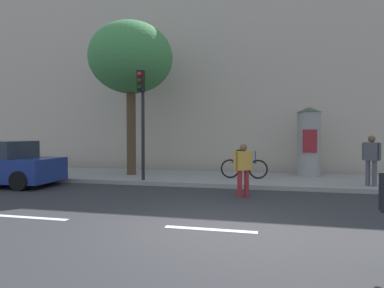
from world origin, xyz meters
The scene contains 11 objects.
ground_plane centered at (0.00, 0.00, 0.00)m, with size 80.00×80.00×0.00m, color #2B2B2D.
sidewalk_curb centered at (0.00, 7.00, 0.07)m, with size 36.00×4.00×0.15m, color gray.
lane_markings centered at (0.00, 0.00, 0.00)m, with size 25.80×0.16×0.01m.
building_backdrop centered at (0.00, 12.00, 4.57)m, with size 36.00×5.00×9.14m, color #B7A893.
traffic_light centered at (-3.50, 5.24, 2.83)m, with size 0.24×0.45×3.95m.
poster_column centered at (2.50, 8.11, 1.55)m, with size 1.00×1.00×2.76m.
street_tree centered at (-4.62, 6.84, 4.94)m, with size 3.45×3.45×6.29m.
pedestrian_in_red_top centered at (0.30, 3.61, 0.90)m, with size 0.54×0.44×1.55m.
pedestrian_near_pole centered at (4.22, 5.72, 1.10)m, with size 0.51×0.42×1.64m.
bicycle_leaning centered at (0.05, 6.67, 0.54)m, with size 1.77×0.14×1.09m.
parked_car_blue centered at (-8.32, 3.84, 0.76)m, with size 4.13×2.04×1.58m.
Camera 1 is at (1.21, -6.48, 1.84)m, focal length 32.37 mm.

